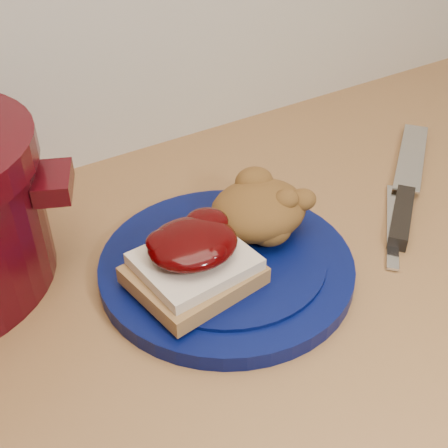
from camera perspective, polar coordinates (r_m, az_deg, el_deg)
plate at (r=0.62m, az=0.25°, el=-4.22°), size 0.29×0.29×0.02m
sandwich at (r=0.57m, az=-3.13°, el=-3.68°), size 0.13×0.12×0.06m
stuffing_mound at (r=0.64m, az=3.52°, el=1.46°), size 0.12×0.10×0.06m
chef_knife at (r=0.77m, az=17.88°, el=2.51°), size 0.27×0.22×0.02m
butter_knife at (r=0.73m, az=16.74°, el=0.01°), size 0.14×0.13×0.00m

